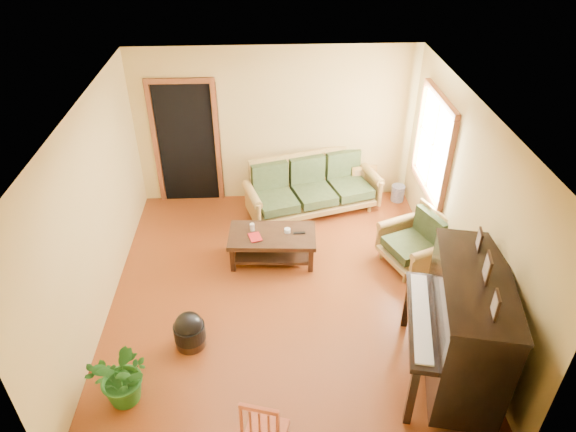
{
  "coord_description": "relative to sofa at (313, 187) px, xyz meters",
  "views": [
    {
      "loc": [
        -0.18,
        -5.17,
        4.72
      ],
      "look_at": [
        0.09,
        0.2,
        1.1
      ],
      "focal_mm": 32.0,
      "sensor_mm": 36.0,
      "label": 1
    }
  ],
  "objects": [
    {
      "name": "floor",
      "position": [
        -0.59,
        -1.96,
        -0.46
      ],
      "size": [
        5.0,
        5.0,
        0.0
      ],
      "primitive_type": "plane",
      "color": "#58220B",
      "rests_on": "ground"
    },
    {
      "name": "doorway",
      "position": [
        -2.04,
        0.52,
        0.57
      ],
      "size": [
        1.08,
        0.16,
        2.05
      ],
      "primitive_type": "cube",
      "color": "black",
      "rests_on": "floor"
    },
    {
      "name": "window",
      "position": [
        1.62,
        -0.66,
        1.04
      ],
      "size": [
        0.12,
        1.36,
        1.46
      ],
      "primitive_type": "cube",
      "color": "white",
      "rests_on": "right_wall"
    },
    {
      "name": "sofa",
      "position": [
        0.0,
        0.0,
        0.0
      ],
      "size": [
        2.31,
        1.46,
        0.92
      ],
      "primitive_type": "cube",
      "rotation": [
        0.0,
        0.0,
        0.28
      ],
      "color": "olive",
      "rests_on": "floor"
    },
    {
      "name": "coffee_table",
      "position": [
        -0.7,
        -1.24,
        -0.24
      ],
      "size": [
        1.27,
        0.75,
        0.45
      ],
      "primitive_type": "cube",
      "rotation": [
        0.0,
        0.0,
        -0.06
      ],
      "color": "black",
      "rests_on": "floor"
    },
    {
      "name": "armchair",
      "position": [
        1.27,
        -1.46,
        -0.04
      ],
      "size": [
        1.06,
        1.08,
        0.84
      ],
      "primitive_type": "cube",
      "rotation": [
        0.0,
        0.0,
        0.38
      ],
      "color": "olive",
      "rests_on": "floor"
    },
    {
      "name": "piano",
      "position": [
        1.28,
        -3.42,
        0.25
      ],
      "size": [
        1.27,
        1.78,
        1.42
      ],
      "primitive_type": "cube",
      "rotation": [
        0.0,
        0.0,
        -0.22
      ],
      "color": "black",
      "rests_on": "floor"
    },
    {
      "name": "footstool",
      "position": [
        -1.72,
        -2.82,
        -0.28
      ],
      "size": [
        0.37,
        0.37,
        0.35
      ],
      "primitive_type": "cylinder",
      "rotation": [
        0.0,
        0.0,
        -0.01
      ],
      "color": "black",
      "rests_on": "floor"
    },
    {
      "name": "red_chair",
      "position": [
        -0.84,
        -4.2,
        -0.03
      ],
      "size": [
        0.5,
        0.53,
        0.85
      ],
      "primitive_type": "cube",
      "rotation": [
        0.0,
        0.0,
        -0.28
      ],
      "color": "#97391B",
      "rests_on": "floor"
    },
    {
      "name": "leaning_frame",
      "position": [
        0.92,
        0.43,
        -0.17
      ],
      "size": [
        0.45,
        0.16,
        0.59
      ],
      "primitive_type": "cube",
      "rotation": [
        0.0,
        0.0,
        0.15
      ],
      "color": "gold",
      "rests_on": "floor"
    },
    {
      "name": "ceramic_crock",
      "position": [
        1.48,
        0.27,
        -0.32
      ],
      "size": [
        0.27,
        0.27,
        0.28
      ],
      "primitive_type": "cylinder",
      "rotation": [
        0.0,
        0.0,
        0.23
      ],
      "color": "#34489E",
      "rests_on": "floor"
    },
    {
      "name": "potted_plant",
      "position": [
        -2.3,
        -3.56,
        -0.1
      ],
      "size": [
        0.82,
        0.77,
        0.73
      ],
      "primitive_type": "imported",
      "rotation": [
        0.0,
        0.0,
        -0.39
      ],
      "color": "#1E5518",
      "rests_on": "floor"
    },
    {
      "name": "book",
      "position": [
        -1.02,
        -1.35,
        -0.0
      ],
      "size": [
        0.21,
        0.25,
        0.02
      ],
      "primitive_type": "imported",
      "rotation": [
        0.0,
        0.0,
        0.27
      ],
      "color": "maroon",
      "rests_on": "coffee_table"
    },
    {
      "name": "candle",
      "position": [
        -0.98,
        -1.14,
        0.04
      ],
      "size": [
        0.07,
        0.07,
        0.11
      ],
      "primitive_type": "cylinder",
      "rotation": [
        0.0,
        0.0,
        -0.01
      ],
      "color": "silver",
      "rests_on": "coffee_table"
    },
    {
      "name": "glass_jar",
      "position": [
        -0.48,
        -1.21,
        0.02
      ],
      "size": [
        0.11,
        0.11,
        0.06
      ],
      "primitive_type": "cylinder",
      "rotation": [
        0.0,
        0.0,
        -0.23
      ],
      "color": "white",
      "rests_on": "coffee_table"
    },
    {
      "name": "remote",
      "position": [
        -0.31,
        -1.24,
        -0.0
      ],
      "size": [
        0.17,
        0.05,
        0.02
      ],
      "primitive_type": "cube",
      "rotation": [
        0.0,
        0.0,
        0.03
      ],
      "color": "black",
      "rests_on": "coffee_table"
    }
  ]
}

